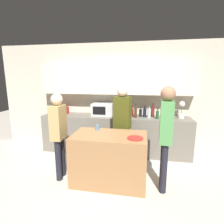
{
  "coord_description": "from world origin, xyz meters",
  "views": [
    {
      "loc": [
        0.67,
        -2.72,
        1.85
      ],
      "look_at": [
        0.12,
        0.35,
        1.23
      ],
      "focal_mm": 28.0,
      "sensor_mm": 36.0,
      "label": 1
    }
  ],
  "objects_px": {
    "toaster": "(63,110)",
    "person_left": "(122,119)",
    "cup_0": "(97,127)",
    "person_right": "(166,130)",
    "person_center": "(59,130)",
    "bottle_0": "(132,112)",
    "bottle_1": "(136,113)",
    "bottle_2": "(140,113)",
    "microwave": "(103,109)",
    "bottle_5": "(153,111)",
    "bottle_6": "(157,115)",
    "bottle_3": "(145,113)",
    "bottle_4": "(149,113)",
    "plate_on_island": "(135,138)",
    "potted_plant": "(182,110)"
  },
  "relations": [
    {
      "from": "microwave",
      "to": "person_left",
      "type": "xyz_separation_m",
      "value": [
        0.57,
        -0.73,
        -0.06
      ]
    },
    {
      "from": "potted_plant",
      "to": "bottle_3",
      "type": "xyz_separation_m",
      "value": [
        -0.84,
        -0.01,
        -0.09
      ]
    },
    {
      "from": "bottle_3",
      "to": "person_center",
      "type": "bearing_deg",
      "value": -137.78
    },
    {
      "from": "person_left",
      "to": "toaster",
      "type": "bearing_deg",
      "value": -10.96
    },
    {
      "from": "microwave",
      "to": "person_right",
      "type": "bearing_deg",
      "value": -46.52
    },
    {
      "from": "potted_plant",
      "to": "bottle_5",
      "type": "xyz_separation_m",
      "value": [
        -0.64,
        0.05,
        -0.07
      ]
    },
    {
      "from": "bottle_6",
      "to": "person_center",
      "type": "relative_size",
      "value": 0.16
    },
    {
      "from": "microwave",
      "to": "bottle_1",
      "type": "distance_m",
      "value": 0.83
    },
    {
      "from": "potted_plant",
      "to": "person_right",
      "type": "height_order",
      "value": "person_right"
    },
    {
      "from": "bottle_2",
      "to": "person_center",
      "type": "xyz_separation_m",
      "value": [
        -1.42,
        -1.38,
        -0.08
      ]
    },
    {
      "from": "bottle_4",
      "to": "cup_0",
      "type": "relative_size",
      "value": 2.9
    },
    {
      "from": "microwave",
      "to": "bottle_3",
      "type": "relative_size",
      "value": 1.89
    },
    {
      "from": "bottle_4",
      "to": "person_center",
      "type": "xyz_separation_m",
      "value": [
        -1.62,
        -1.31,
        -0.09
      ]
    },
    {
      "from": "bottle_0",
      "to": "person_right",
      "type": "bearing_deg",
      "value": -66.07
    },
    {
      "from": "bottle_2",
      "to": "bottle_4",
      "type": "bearing_deg",
      "value": -21.24
    },
    {
      "from": "person_left",
      "to": "bottle_1",
      "type": "bearing_deg",
      "value": -99.82
    },
    {
      "from": "toaster",
      "to": "person_left",
      "type": "height_order",
      "value": "person_left"
    },
    {
      "from": "toaster",
      "to": "person_center",
      "type": "relative_size",
      "value": 0.16
    },
    {
      "from": "bottle_6",
      "to": "person_center",
      "type": "distance_m",
      "value": 2.19
    },
    {
      "from": "bottle_6",
      "to": "plate_on_island",
      "type": "relative_size",
      "value": 0.99
    },
    {
      "from": "toaster",
      "to": "bottle_4",
      "type": "bearing_deg",
      "value": -2.31
    },
    {
      "from": "cup_0",
      "to": "person_right",
      "type": "relative_size",
      "value": 0.05
    },
    {
      "from": "bottle_3",
      "to": "cup_0",
      "type": "relative_size",
      "value": 2.94
    },
    {
      "from": "bottle_2",
      "to": "cup_0",
      "type": "relative_size",
      "value": 2.62
    },
    {
      "from": "bottle_1",
      "to": "bottle_0",
      "type": "bearing_deg",
      "value": 125.35
    },
    {
      "from": "potted_plant",
      "to": "bottle_1",
      "type": "height_order",
      "value": "potted_plant"
    },
    {
      "from": "bottle_4",
      "to": "person_left",
      "type": "relative_size",
      "value": 0.16
    },
    {
      "from": "bottle_2",
      "to": "bottle_1",
      "type": "bearing_deg",
      "value": -129.79
    },
    {
      "from": "bottle_1",
      "to": "plate_on_island",
      "type": "height_order",
      "value": "bottle_1"
    },
    {
      "from": "bottle_0",
      "to": "person_right",
      "type": "height_order",
      "value": "person_right"
    },
    {
      "from": "microwave",
      "to": "bottle_0",
      "type": "height_order",
      "value": "microwave"
    },
    {
      "from": "cup_0",
      "to": "person_right",
      "type": "xyz_separation_m",
      "value": [
        1.2,
        -0.3,
        0.1
      ]
    },
    {
      "from": "toaster",
      "to": "potted_plant",
      "type": "bearing_deg",
      "value": -0.0
    },
    {
      "from": "microwave",
      "to": "person_left",
      "type": "relative_size",
      "value": 0.31
    },
    {
      "from": "person_center",
      "to": "bottle_0",
      "type": "bearing_deg",
      "value": 136.29
    },
    {
      "from": "bottle_2",
      "to": "plate_on_island",
      "type": "bearing_deg",
      "value": -92.07
    },
    {
      "from": "bottle_1",
      "to": "person_right",
      "type": "relative_size",
      "value": 0.19
    },
    {
      "from": "bottle_0",
      "to": "plate_on_island",
      "type": "bearing_deg",
      "value": -83.97
    },
    {
      "from": "bottle_3",
      "to": "bottle_4",
      "type": "bearing_deg",
      "value": -35.65
    },
    {
      "from": "person_left",
      "to": "person_center",
      "type": "xyz_separation_m",
      "value": [
        -1.07,
        -0.67,
        -0.08
      ]
    },
    {
      "from": "bottle_5",
      "to": "bottle_4",
      "type": "bearing_deg",
      "value": -122.52
    },
    {
      "from": "microwave",
      "to": "cup_0",
      "type": "xyz_separation_m",
      "value": [
        0.15,
        -1.12,
        -0.14
      ]
    },
    {
      "from": "microwave",
      "to": "cup_0",
      "type": "height_order",
      "value": "microwave"
    },
    {
      "from": "potted_plant",
      "to": "bottle_6",
      "type": "distance_m",
      "value": 0.58
    },
    {
      "from": "potted_plant",
      "to": "plate_on_island",
      "type": "bearing_deg",
      "value": -123.76
    },
    {
      "from": "potted_plant",
      "to": "bottle_2",
      "type": "distance_m",
      "value": 0.94
    },
    {
      "from": "bottle_5",
      "to": "bottle_6",
      "type": "relative_size",
      "value": 1.28
    },
    {
      "from": "bottle_0",
      "to": "bottle_2",
      "type": "height_order",
      "value": "bottle_0"
    },
    {
      "from": "bottle_2",
      "to": "plate_on_island",
      "type": "height_order",
      "value": "bottle_2"
    },
    {
      "from": "bottle_3",
      "to": "bottle_2",
      "type": "bearing_deg",
      "value": 177.3
    }
  ]
}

